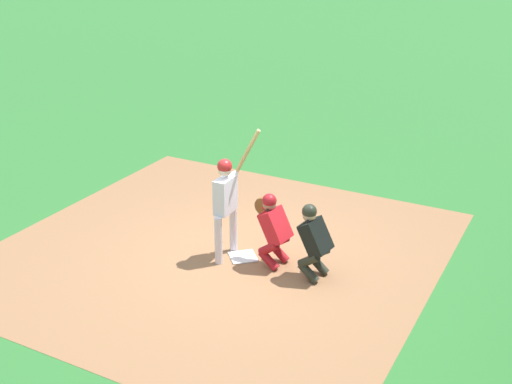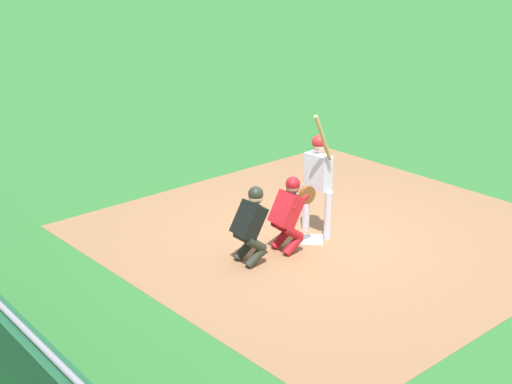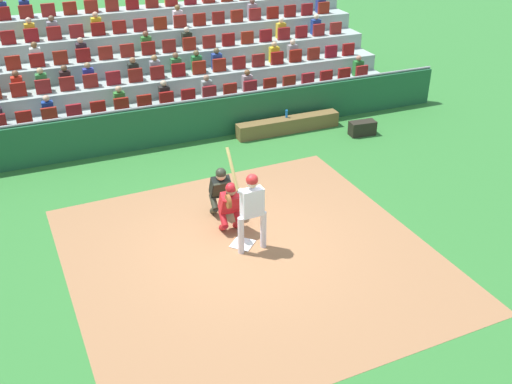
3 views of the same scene
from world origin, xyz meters
name	(u,v)px [view 1 (image 1 of 3)]	position (x,y,z in m)	size (l,w,h in m)	color
ground_plane	(243,258)	(0.00, 0.00, 0.00)	(160.00, 160.00, 0.00)	#2F712F
infield_dirt_patch	(219,250)	(0.00, 0.50, 0.00)	(7.21, 7.27, 0.01)	#986945
home_plate_marker	(243,257)	(0.00, 0.00, 0.02)	(0.44, 0.44, 0.02)	white
batter_at_plate	(226,197)	(-0.10, 0.25, 1.11)	(0.71, 0.59, 2.25)	silver
catcher_crouching	(273,225)	(0.07, -0.54, 0.71)	(0.48, 0.71, 1.27)	#AA171E
home_plate_umpire	(313,238)	(0.02, -1.29, 0.69)	(0.49, 0.51, 1.27)	#2A2D21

